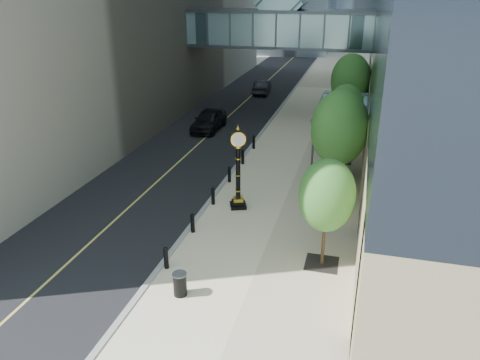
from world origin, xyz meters
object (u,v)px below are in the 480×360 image
object	(u,v)px
pedestrian	(336,175)
car_far	(262,87)
car_near	(209,120)
trash_bin	(180,285)
street_clock	(238,174)

from	to	relation	value
pedestrian	car_far	world-z (taller)	pedestrian
pedestrian	car_far	xyz separation A→B (m)	(-9.68, 24.12, -0.09)
car_far	car_near	bearing A→B (deg)	80.77
trash_bin	car_near	xyz separation A→B (m)	(-5.94, 21.43, 0.35)
car_near	trash_bin	bearing A→B (deg)	-74.03
car_far	pedestrian	bearing A→B (deg)	107.53
trash_bin	car_near	world-z (taller)	car_near
pedestrian	car_far	bearing A→B (deg)	-83.56
trash_bin	pedestrian	world-z (taller)	pedestrian
trash_bin	street_clock	bearing A→B (deg)	88.84
street_clock	pedestrian	world-z (taller)	street_clock
pedestrian	car_far	distance (m)	25.99
street_clock	car_far	size ratio (longest dim) A/B	1.01
pedestrian	trash_bin	bearing A→B (deg)	51.95
car_near	pedestrian	bearing A→B (deg)	-40.33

